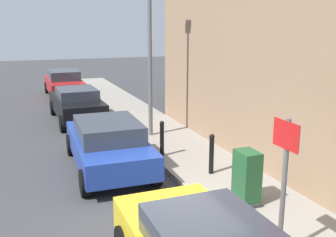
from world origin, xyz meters
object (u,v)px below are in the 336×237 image
Objects in this scene: car_black at (77,104)px; car_blue at (108,143)px; bollard_near_cabinet at (212,153)px; utility_cabinet at (247,179)px; bollard_far_kerb at (162,137)px; lamppost at (150,42)px; street_sign at (285,168)px; car_red at (64,83)px.

car_blue is at bearing 178.36° from car_black.
car_black reaches higher than bollard_near_cabinet.
car_blue is 3.69× the size of utility_cabinet.
car_black is 4.02× the size of bollard_far_kerb.
street_sign is at bearing -92.77° from lamppost.
car_blue reaches higher than bollard_near_cabinet.
car_black is 7.79m from bollard_near_cabinet.
bollard_near_cabinet is 3.78m from street_sign.
car_black is 11.22m from street_sign.
utility_cabinet is 1.77m from bollard_near_cabinet.
car_red is 0.78× the size of lamppost.
bollard_far_kerb is 0.18× the size of lamppost.
lamppost is (1.79, -9.34, 2.54)m from car_red.
car_blue is 11.64m from car_red.
car_blue is at bearing 107.26° from street_sign.
car_red is (0.20, 11.64, 0.03)m from car_blue.
car_red is 13.44m from bollard_near_cabinet.
bollard_far_kerb is (1.56, -5.73, -0.02)m from car_black.
car_black is at bearing 105.25° from bollard_far_kerb.
bollard_near_cabinet is at bearing -124.09° from car_blue.
street_sign is 7.72m from lamppost.
car_red is 9.85m from lamppost.
car_blue is 4.08× the size of bollard_near_cabinet.
bollard_far_kerb is 3.43m from lamppost.
utility_cabinet is at bearing -172.68° from car_red.
bollard_far_kerb is at bearing -100.50° from lamppost.
car_black is at bearing 103.13° from utility_cabinet.
lamppost is at bearing 91.81° from utility_cabinet.
street_sign is (1.61, -11.06, 0.94)m from car_black.
bollard_near_cabinet is 1.00× the size of bollard_far_kerb.
lamppost is at bearing 79.50° from bollard_far_kerb.
bollard_near_cabinet is (2.07, -13.28, -0.06)m from car_red.
utility_cabinet is (1.97, -15.04, -0.08)m from car_red.
street_sign is (-0.54, -1.84, 0.98)m from utility_cabinet.
lamppost is (-0.18, 5.70, 2.62)m from utility_cabinet.
car_red is at bearing 98.87° from bollard_near_cabinet.
street_sign is (1.43, -16.88, 0.90)m from car_red.
car_red is 11.63m from bollard_far_kerb.
utility_cabinet is 1.11× the size of bollard_near_cabinet.
lamppost is (0.41, 2.21, 2.60)m from bollard_far_kerb.
lamppost reaches higher than car_black.
street_sign reaches higher than bollard_near_cabinet.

